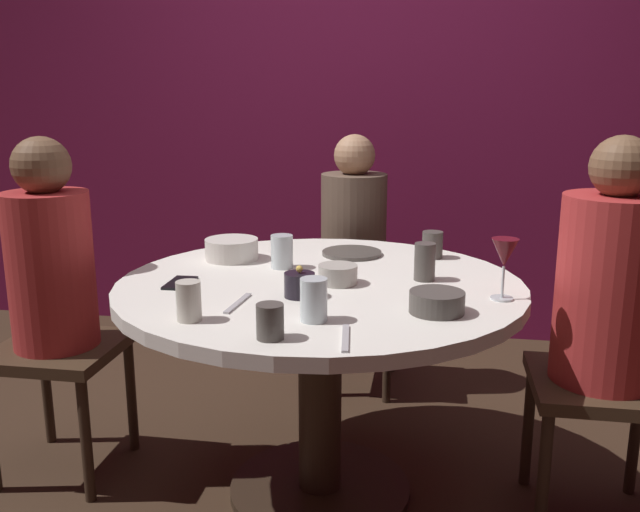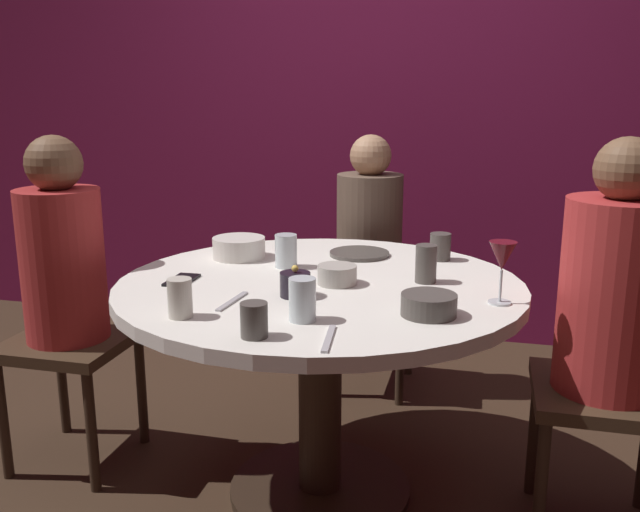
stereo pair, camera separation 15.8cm
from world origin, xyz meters
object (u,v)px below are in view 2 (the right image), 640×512
at_px(wine_glass, 502,259).
at_px(bowl_salad_center, 429,305).
at_px(dining_table, 320,331).
at_px(cup_by_left_diner, 180,298).
at_px(cup_by_right_diner, 302,299).
at_px(cell_phone, 182,280).
at_px(seated_diner_right, 613,302).
at_px(cup_near_candle, 286,251).
at_px(seated_diner_back, 369,235).
at_px(bowl_serving_large, 337,275).
at_px(dinner_plate, 359,254).
at_px(candle_holder, 295,284).
at_px(cup_beside_wine, 440,247).
at_px(cup_center_front, 254,320).
at_px(seated_diner_left, 63,268).
at_px(bowl_small_white, 239,248).
at_px(cup_far_edge, 426,264).

xyz_separation_m(wine_glass, bowl_salad_center, (-0.18, -0.15, -0.10)).
distance_m(dining_table, wine_glass, 0.62).
height_order(cup_by_left_diner, cup_by_right_diner, cup_by_right_diner).
distance_m(wine_glass, cell_phone, 0.96).
bearing_deg(seated_diner_right, cup_near_candle, -8.05).
bearing_deg(seated_diner_back, cup_by_right_diner, 2.08).
bearing_deg(cup_by_right_diner, bowl_serving_large, 87.99).
distance_m(seated_diner_right, cup_near_candle, 1.02).
distance_m(dinner_plate, bowl_salad_center, 0.69).
bearing_deg(candle_holder, bowl_salad_center, -11.91).
bearing_deg(wine_glass, bowl_salad_center, -140.42).
distance_m(wine_glass, cup_by_right_diner, 0.57).
bearing_deg(bowl_serving_large, cup_by_right_diner, -92.01).
relative_size(cup_near_candle, cup_by_right_diner, 0.99).
distance_m(dinner_plate, cup_beside_wine, 0.29).
bearing_deg(cup_center_front, dinner_plate, 84.26).
bearing_deg(seated_diner_right, bowl_salad_center, 27.35).
bearing_deg(seated_diner_left, dining_table, 0.00).
distance_m(seated_diner_right, dinner_plate, 0.88).
bearing_deg(cup_beside_wine, cup_by_left_diner, -127.62).
bearing_deg(dining_table, seated_diner_back, 90.00).
bearing_deg(cup_beside_wine, wine_glass, -67.15).
xyz_separation_m(dining_table, cup_by_left_diner, (-0.27, -0.43, 0.21)).
height_order(seated_diner_back, candle_holder, seated_diner_back).
bearing_deg(seated_diner_back, cup_beside_wine, 32.77).
height_order(cup_near_candle, cup_by_right_diner, cup_by_right_diner).
relative_size(seated_diner_right, cell_phone, 8.53).
bearing_deg(seated_diner_left, cup_beside_wine, 16.39).
xyz_separation_m(seated_diner_back, seated_diner_right, (0.85, -0.90, 0.03)).
bearing_deg(dinner_plate, bowl_small_white, -161.56).
relative_size(cup_near_candle, cup_center_front, 1.30).
xyz_separation_m(seated_diner_left, cup_by_right_diner, (0.95, -0.38, 0.07)).
xyz_separation_m(seated_diner_back, cup_far_edge, (0.32, -0.83, 0.10)).
xyz_separation_m(dining_table, cup_center_front, (-0.03, -0.52, 0.21)).
height_order(seated_diner_right, candle_holder, seated_diner_right).
bearing_deg(seated_diner_right, seated_diner_back, -46.44).
distance_m(seated_diner_left, cup_beside_wine, 1.30).
bearing_deg(wine_glass, cell_phone, -179.97).
bearing_deg(cup_far_edge, cup_by_right_diner, -121.74).
xyz_separation_m(cell_phone, bowl_small_white, (0.06, 0.33, 0.03)).
xyz_separation_m(bowl_serving_large, bowl_salad_center, (0.30, -0.24, -0.00)).
bearing_deg(bowl_salad_center, dinner_plate, 115.96).
distance_m(dinner_plate, cup_by_left_diner, 0.86).
distance_m(seated_diner_left, bowl_salad_center, 1.29).
distance_m(bowl_salad_center, cup_near_candle, 0.65).
xyz_separation_m(wine_glass, cup_center_front, (-0.57, -0.42, -0.09)).
xyz_separation_m(dinner_plate, cup_far_edge, (0.26, -0.30, 0.05)).
height_order(dining_table, cup_by_right_diner, cup_by_right_diner).
xyz_separation_m(dining_table, cup_near_candle, (-0.15, 0.14, 0.22)).
xyz_separation_m(bowl_small_white, cup_beside_wine, (0.69, 0.14, 0.01)).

